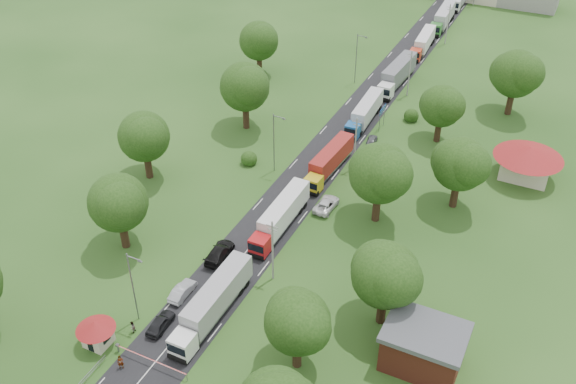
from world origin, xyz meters
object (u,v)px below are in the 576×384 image
Objects in this scene: truck_0 at (213,302)px; car_lane_front at (160,323)px; boom_barrier at (141,356)px; car_lane_mid at (182,291)px; pedestrian_near at (121,362)px; info_sign at (383,113)px; guard_booth at (96,330)px.

car_lane_front is at bearing -136.83° from truck_0.
truck_0 is at bearing 69.01° from boom_barrier.
car_lane_mid is (-1.64, 10.50, -0.16)m from boom_barrier.
truck_0 is 12.10m from pedestrian_near.
info_sign reaches higher than car_lane_mid.
info_sign reaches higher than guard_booth.
truck_0 is at bearing -140.27° from car_lane_front.
boom_barrier is at bearing 97.89° from car_lane_front.
guard_booth reaches higher than car_lane_mid.
car_lane_front is at bearing 50.00° from pedestrian_near.
car_lane_front is at bearing 101.34° from boom_barrier.
car_lane_mid is 12.17m from pedestrian_near.
info_sign is 0.27× the size of truck_0.
pedestrian_near is (0.21, -12.17, 0.18)m from car_lane_mid.
guard_booth is 7.10m from car_lane_front.
car_lane_front is 0.98× the size of car_lane_mid.
car_lane_front is (-1.00, 5.00, -0.15)m from boom_barrier.
guard_booth is at bearing 122.96° from pedestrian_near.
info_sign is (12.40, 60.00, 0.84)m from guard_booth.
info_sign is at bearing 86.62° from truck_0.
car_lane_mid is at bearing 98.89° from boom_barrier.
car_lane_front is at bearing 95.59° from car_lane_mid.
car_lane_mid is (4.20, 10.50, -1.43)m from guard_booth.
pedestrian_near is (-4.99, -10.95, -1.30)m from truck_0.
pedestrian_near is at bearing -114.50° from truck_0.
truck_0 is (3.56, 9.28, 1.32)m from boom_barrier.
guard_booth is 61.27m from info_sign.
truck_0 is at bearing 165.81° from car_lane_mid.
boom_barrier is at bearing 13.08° from pedestrian_near.
info_sign is 0.94× the size of car_lane_front.
car_lane_mid is (-8.20, -49.50, -2.27)m from info_sign.
guard_booth is 2.41× the size of pedestrian_near.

